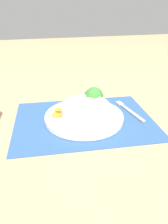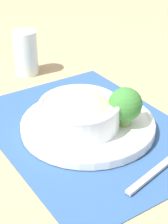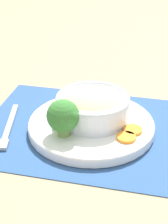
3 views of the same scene
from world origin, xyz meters
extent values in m
plane|color=tan|center=(0.00, 0.00, 0.00)|extent=(4.00, 4.00, 0.00)
cube|color=#2D5184|center=(0.00, 0.00, 0.00)|extent=(0.51, 0.40, 0.00)
cylinder|color=white|center=(0.00, 0.00, 0.01)|extent=(0.28, 0.28, 0.02)
torus|color=white|center=(0.00, 0.00, 0.02)|extent=(0.28, 0.28, 0.01)
cylinder|color=silver|center=(0.00, -0.02, 0.05)|extent=(0.16, 0.16, 0.05)
torus|color=silver|center=(0.00, -0.02, 0.07)|extent=(0.16, 0.16, 0.01)
ellipsoid|color=beige|center=(0.00, -0.02, 0.06)|extent=(0.13, 0.13, 0.06)
cylinder|color=#759E51|center=(0.05, 0.05, 0.03)|extent=(0.03, 0.03, 0.02)
sphere|color=#387A33|center=(0.05, 0.05, 0.07)|extent=(0.07, 0.07, 0.07)
sphere|color=#387A33|center=(0.03, 0.06, 0.07)|extent=(0.03, 0.03, 0.03)
sphere|color=#387A33|center=(0.07, 0.05, 0.07)|extent=(0.03, 0.03, 0.03)
cylinder|color=orange|center=(-0.08, 0.05, 0.02)|extent=(0.04, 0.04, 0.01)
cylinder|color=orange|center=(-0.09, 0.02, 0.02)|extent=(0.04, 0.04, 0.01)
cube|color=#B7B7BC|center=(0.18, 0.02, 0.01)|extent=(0.04, 0.18, 0.01)
cube|color=#B7B7BC|center=(0.17, 0.09, 0.01)|extent=(0.02, 0.03, 0.01)
camera|label=1|loc=(-0.17, -0.66, 0.38)|focal=35.00mm
camera|label=2|loc=(0.52, -0.41, 0.43)|focal=60.00mm
camera|label=3|loc=(-0.09, 0.70, 0.46)|focal=60.00mm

